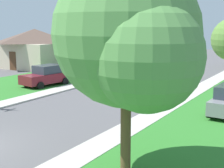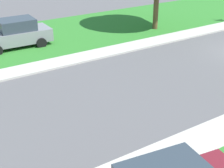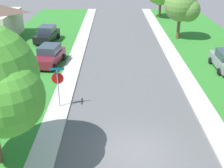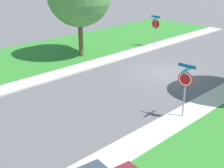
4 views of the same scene
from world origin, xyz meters
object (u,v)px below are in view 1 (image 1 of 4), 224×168
(car_black_driveway_right, at_px, (82,65))
(house_left_setback, at_px, (35,47))
(tree_corner_large, at_px, (131,39))
(car_maroon_behind_trees, at_px, (46,76))

(car_black_driveway_right, relative_size, house_left_setback, 0.49)
(car_black_driveway_right, distance_m, tree_corner_large, 24.51)
(car_maroon_behind_trees, bearing_deg, house_left_setback, 138.20)
(tree_corner_large, height_order, house_left_setback, tree_corner_large)
(car_maroon_behind_trees, relative_size, tree_corner_large, 0.62)
(car_maroon_behind_trees, xyz_separation_m, house_left_setback, (-9.83, 8.79, 1.50))
(car_black_driveway_right, height_order, tree_corner_large, tree_corner_large)
(car_black_driveway_right, bearing_deg, car_maroon_behind_trees, -77.11)
(car_black_driveway_right, xyz_separation_m, house_left_setback, (-8.16, 1.46, 1.50))
(car_black_driveway_right, bearing_deg, tree_corner_large, -49.66)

